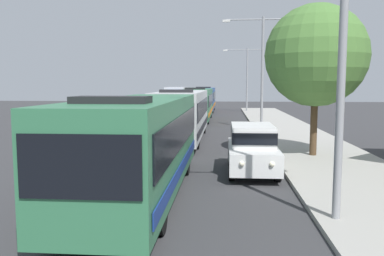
% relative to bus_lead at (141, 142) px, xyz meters
% --- Properties ---
extents(bus_lead, '(2.58, 10.69, 3.21)m').
position_rel_bus_lead_xyz_m(bus_lead, '(0.00, 0.00, 0.00)').
color(bus_lead, '#33724C').
rests_on(bus_lead, ground_plane).
extents(bus_second_in_line, '(2.58, 12.16, 3.21)m').
position_rel_bus_lead_xyz_m(bus_second_in_line, '(0.00, 12.91, 0.00)').
color(bus_second_in_line, silver).
rests_on(bus_second_in_line, ground_plane).
extents(bus_middle, '(2.58, 11.97, 3.21)m').
position_rel_bus_lead_xyz_m(bus_middle, '(0.00, 26.48, 0.00)').
color(bus_middle, '#33724C').
rests_on(bus_middle, ground_plane).
extents(bus_fourth_in_line, '(2.58, 10.64, 3.21)m').
position_rel_bus_lead_xyz_m(bus_fourth_in_line, '(-0.00, 39.56, -0.00)').
color(bus_fourth_in_line, '#284C8C').
rests_on(bus_fourth_in_line, ground_plane).
extents(white_suv, '(1.86, 4.60, 1.90)m').
position_rel_bus_lead_xyz_m(white_suv, '(3.70, 3.56, -0.66)').
color(white_suv, white).
rests_on(white_suv, ground_plane).
extents(box_truck_oncoming, '(2.35, 7.02, 3.15)m').
position_rel_bus_lead_xyz_m(box_truck_oncoming, '(-3.30, 35.95, 0.01)').
color(box_truck_oncoming, navy).
rests_on(box_truck_oncoming, ground_plane).
extents(streetlamp_near, '(5.37, 0.28, 8.22)m').
position_rel_bus_lead_xyz_m(streetlamp_near, '(5.40, -2.24, 3.46)').
color(streetlamp_near, gray).
rests_on(streetlamp_near, sidewalk).
extents(streetlamp_mid, '(6.02, 0.28, 8.33)m').
position_rel_bus_lead_xyz_m(streetlamp_mid, '(5.40, 18.41, 3.57)').
color(streetlamp_mid, gray).
rests_on(streetlamp_mid, sidewalk).
extents(streetlamp_far, '(6.10, 0.28, 7.88)m').
position_rel_bus_lead_xyz_m(streetlamp_far, '(5.40, 39.06, 3.33)').
color(streetlamp_far, gray).
rests_on(streetlamp_far, sidewalk).
extents(roadside_tree, '(4.73, 4.73, 7.03)m').
position_rel_bus_lead_xyz_m(roadside_tree, '(6.79, 6.93, 3.11)').
color(roadside_tree, '#4C3823').
rests_on(roadside_tree, sidewalk).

